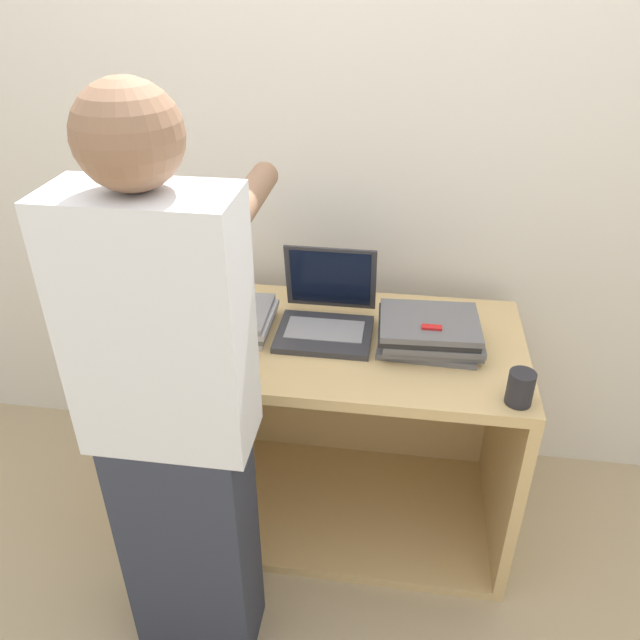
{
  "coord_description": "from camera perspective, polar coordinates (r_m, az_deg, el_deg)",
  "views": [
    {
      "loc": [
        0.23,
        -1.34,
        1.84
      ],
      "look_at": [
        0.0,
        0.23,
        0.89
      ],
      "focal_mm": 35.0,
      "sensor_mm": 36.0,
      "label": 1
    }
  ],
  "objects": [
    {
      "name": "wall_back",
      "position": [
        2.2,
        2.01,
        14.07
      ],
      "size": [
        8.0,
        0.05,
        2.4
      ],
      "color": "silver",
      "rests_on": "ground_plane"
    },
    {
      "name": "mug",
      "position": [
        1.77,
        17.85,
        -5.94
      ],
      "size": [
        0.07,
        0.07,
        0.1
      ],
      "color": "#232328",
      "rests_on": "cart"
    },
    {
      "name": "cart",
      "position": [
        2.28,
        0.62,
        -8.69
      ],
      "size": [
        1.27,
        0.64,
        0.77
      ],
      "color": "tan",
      "rests_on": "ground_plane"
    },
    {
      "name": "laptop_open",
      "position": [
        2.01,
        0.59,
        0.45
      ],
      "size": [
        0.3,
        0.3,
        0.25
      ],
      "color": "#333338",
      "rests_on": "cart"
    },
    {
      "name": "inventory_tag",
      "position": [
        1.88,
        10.19,
        -0.66
      ],
      "size": [
        0.06,
        0.02,
        0.01
      ],
      "color": "red",
      "rests_on": "laptop_stack_right"
    },
    {
      "name": "laptop_stack_right",
      "position": [
        1.95,
        9.99,
        -1.1
      ],
      "size": [
        0.33,
        0.27,
        0.1
      ],
      "color": "slate",
      "rests_on": "cart"
    },
    {
      "name": "laptop_stack_left",
      "position": [
        2.04,
        -8.74,
        0.14
      ],
      "size": [
        0.32,
        0.25,
        0.08
      ],
      "color": "#B7B7BC",
      "rests_on": "cart"
    },
    {
      "name": "person",
      "position": [
        1.6,
        -13.14,
        -9.24
      ],
      "size": [
        0.4,
        0.53,
        1.64
      ],
      "color": "#2D3342",
      "rests_on": "ground_plane"
    },
    {
      "name": "ground_plane",
      "position": [
        2.29,
        -0.87,
        -22.52
      ],
      "size": [
        12.0,
        12.0,
        0.0
      ],
      "primitive_type": "plane",
      "color": "tan"
    }
  ]
}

